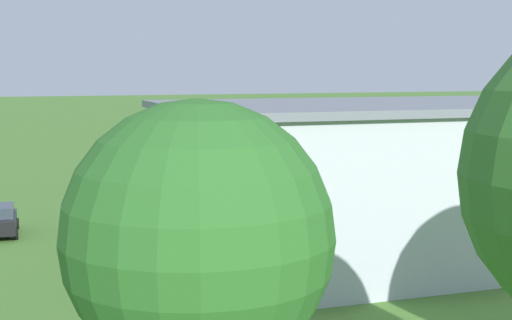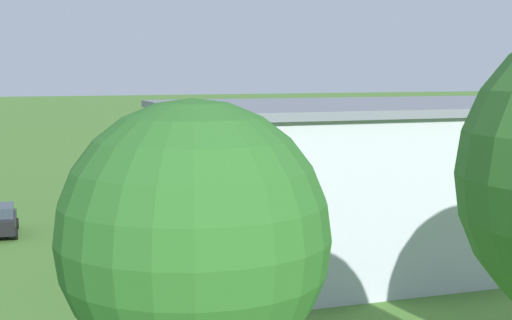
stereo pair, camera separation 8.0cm
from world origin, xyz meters
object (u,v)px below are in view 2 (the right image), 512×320
person_crossing_taxiway (471,178)px  hangar (473,176)px  car_grey (121,212)px  biplane (184,142)px  person_watching_takeoff (225,195)px  tree_at_field_edge (194,238)px  windsock (418,103)px  person_beside_truck (340,184)px  person_at_fence_line (191,196)px

person_crossing_taxiway → hangar: bearing=53.9°
hangar → car_grey: (15.86, -12.19, -3.03)m
hangar → biplane: hangar is taller
person_watching_takeoff → person_crossing_taxiway: bearing=-179.0°
tree_at_field_edge → person_watching_takeoff: bearing=-108.4°
biplane → windsock: bearing=-156.2°
biplane → windsock: 35.80m
hangar → windsock: hangar is taller
car_grey → person_watching_takeoff: (-7.77, -4.04, -0.05)m
person_beside_truck → windsock: size_ratio=0.30×
biplane → person_at_fence_line: 15.64m
hangar → windsock: (-25.64, -45.78, 1.41)m
person_beside_truck → biplane: bearing=-60.6°
biplane → car_grey: biplane is taller
person_crossing_taxiway → person_watching_takeoff: bearing=1.0°
person_watching_takeoff → person_at_fence_line: 2.37m
person_at_fence_line → windsock: size_ratio=0.28×
person_watching_takeoff → person_at_fence_line: person_at_fence_line is taller
biplane → person_at_fence_line: size_ratio=5.53×
person_at_fence_line → tree_at_field_edge: (9.86, 36.87, 5.79)m
person_at_fence_line → tree_at_field_edge: bearing=75.0°
person_watching_takeoff → tree_at_field_edge: size_ratio=0.17×
person_crossing_taxiway → person_at_fence_line: (22.57, 0.34, -0.01)m
person_watching_takeoff → person_at_fence_line: bearing=-0.7°
biplane → person_crossing_taxiway: size_ratio=5.48×
car_grey → person_watching_takeoff: person_watching_takeoff is taller
person_beside_truck → person_watching_takeoff: person_beside_truck is taller
hangar → windsock: bearing=-119.3°
person_crossing_taxiway → windsock: 32.47m
biplane → person_beside_truck: (-8.06, 14.33, -2.04)m
car_grey → windsock: 53.58m
person_at_fence_line → biplane: bearing=-102.8°
car_grey → person_crossing_taxiway: 28.31m
hangar → biplane: bearing=-77.3°
car_grey → person_at_fence_line: bearing=-143.0°
biplane → tree_at_field_edge: (13.28, 51.98, 3.71)m
car_grey → person_at_fence_line: person_at_fence_line is taller
hangar → person_crossing_taxiway: size_ratio=18.56×
person_watching_takeoff → person_beside_truck: bearing=-174.9°
person_crossing_taxiway → tree_at_field_edge: size_ratio=0.19×
person_beside_truck → person_at_fence_line: (11.49, 0.78, -0.05)m
tree_at_field_edge → windsock: (-45.97, -66.39, -1.38)m
person_crossing_taxiway → windsock: bearing=-114.9°
person_beside_truck → person_watching_takeoff: size_ratio=1.16×
biplane → person_beside_truck: 16.57m
biplane → person_at_fence_line: (3.43, 15.11, -2.09)m
biplane → person_at_fence_line: biplane is taller
person_beside_truck → person_crossing_taxiway: size_ratio=1.04×
car_grey → hangar: bearing=142.5°
windsock → person_watching_takeoff: bearing=41.2°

